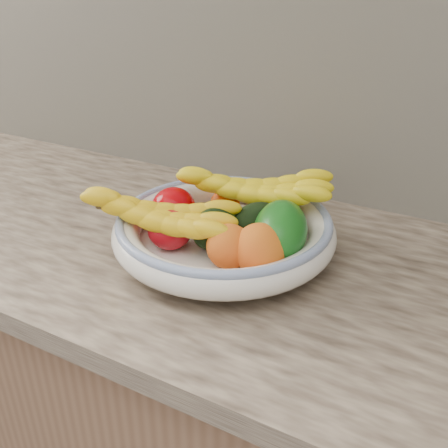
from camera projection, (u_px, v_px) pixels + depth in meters
kitchen_counter at (229, 416)px, 1.12m from camera, size 2.44×0.66×1.40m
fruit_bowl at (224, 230)px, 0.88m from camera, size 0.39×0.39×0.08m
clementine_back_left at (225, 203)px, 0.96m from camera, size 0.07×0.07×0.05m
clementine_back_right at (266, 205)px, 0.96m from camera, size 0.07×0.07×0.05m
tomato_left at (174, 207)px, 0.93m from camera, size 0.10×0.10×0.07m
tomato_near_left at (170, 229)px, 0.85m from camera, size 0.09×0.09×0.07m
avocado_center at (216, 227)px, 0.85m from camera, size 0.08×0.11×0.07m
avocado_right at (257, 222)px, 0.87m from camera, size 0.10×0.12×0.07m
green_mango at (280, 231)px, 0.81m from camera, size 0.15×0.17×0.12m
peach_front at (229, 246)px, 0.79m from camera, size 0.09×0.09×0.07m
peach_right at (260, 249)px, 0.78m from camera, size 0.10×0.10×0.08m
banana_bunch_back at (253, 193)px, 0.92m from camera, size 0.32×0.19×0.09m
banana_bunch_front at (159, 219)px, 0.84m from camera, size 0.31×0.19×0.08m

